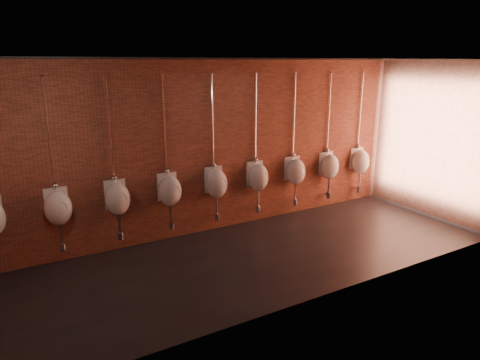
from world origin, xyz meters
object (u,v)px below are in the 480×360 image
object	(u,v)px
urinal_1	(58,207)
urinal_6	(296,171)
urinal_8	(360,161)
urinal_3	(170,190)
urinal_2	(117,198)
urinal_5	(258,177)
urinal_7	(329,166)
urinal_4	(216,183)

from	to	relation	value
urinal_1	urinal_6	world-z (taller)	same
urinal_1	urinal_6	distance (m)	4.62
urinal_8	urinal_3	bearing A→B (deg)	180.00
urinal_1	urinal_3	size ratio (longest dim) A/B	1.00
urinal_6	urinal_2	bearing A→B (deg)	180.00
urinal_5	urinal_6	bearing A→B (deg)	0.00
urinal_2	urinal_8	size ratio (longest dim) A/B	1.00
urinal_1	urinal_2	size ratio (longest dim) A/B	1.00
urinal_3	urinal_5	xyz separation A→B (m)	(1.85, 0.00, 0.00)
urinal_5	urinal_7	world-z (taller)	same
urinal_5	urinal_6	size ratio (longest dim) A/B	1.00
urinal_2	urinal_5	xyz separation A→B (m)	(2.77, 0.00, 0.00)
urinal_8	urinal_1	bearing A→B (deg)	180.00
urinal_2	urinal_3	xyz separation A→B (m)	(0.92, 0.00, 0.00)
urinal_4	urinal_7	xyz separation A→B (m)	(2.77, 0.00, 0.00)
urinal_1	urinal_8	world-z (taller)	same
urinal_2	urinal_4	xyz separation A→B (m)	(1.85, 0.00, 0.00)
urinal_2	urinal_5	distance (m)	2.77
urinal_3	urinal_8	world-z (taller)	same
urinal_4	urinal_1	bearing A→B (deg)	180.00
urinal_5	urinal_7	distance (m)	1.85
urinal_4	urinal_6	xyz separation A→B (m)	(1.85, 0.00, 0.00)
urinal_2	urinal_4	bearing A→B (deg)	0.00
urinal_1	urinal_6	size ratio (longest dim) A/B	1.00
urinal_4	urinal_7	world-z (taller)	same
urinal_4	urinal_6	distance (m)	1.85
urinal_6	urinal_8	bearing A→B (deg)	0.00
urinal_5	urinal_7	bearing A→B (deg)	0.00
urinal_1	urinal_8	size ratio (longest dim) A/B	1.00
urinal_6	urinal_4	bearing A→B (deg)	180.00
urinal_7	urinal_4	bearing A→B (deg)	180.00
urinal_1	urinal_4	size ratio (longest dim) A/B	1.00
urinal_4	urinal_8	distance (m)	3.70
urinal_1	urinal_4	world-z (taller)	same
urinal_3	urinal_4	bearing A→B (deg)	0.00
urinal_5	urinal_3	bearing A→B (deg)	180.00
urinal_7	urinal_6	bearing A→B (deg)	180.00
urinal_4	urinal_2	bearing A→B (deg)	180.00
urinal_2	urinal_6	world-z (taller)	same
urinal_3	urinal_8	xyz separation A→B (m)	(4.62, 0.00, 0.00)
urinal_1	urinal_8	xyz separation A→B (m)	(6.47, 0.00, 0.00)
urinal_7	urinal_1	bearing A→B (deg)	180.00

